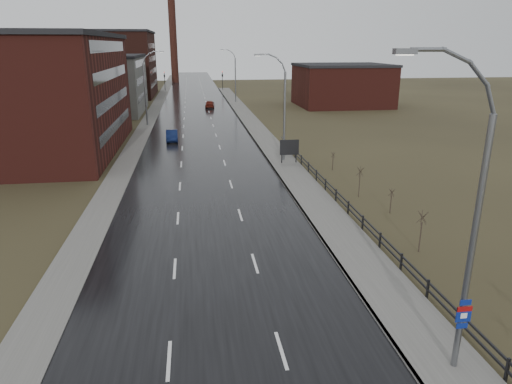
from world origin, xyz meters
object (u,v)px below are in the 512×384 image
object	(u,v)px
car_far	(210,104)
car_near	(172,136)
billboard	(289,148)
streetlight_main	(467,227)

from	to	relation	value
car_far	car_near	bearing A→B (deg)	83.42
billboard	car_far	size ratio (longest dim) A/B	0.60
car_near	car_far	xyz separation A→B (m)	(6.42, 33.02, 0.06)
billboard	car_near	bearing A→B (deg)	131.94
streetlight_main	car_near	xyz separation A→B (m)	(-12.16, 46.85, -5.35)
billboard	car_far	distance (m)	47.70
streetlight_main	car_far	xyz separation A→B (m)	(-5.75, 79.87, -5.30)
car_near	car_far	world-z (taller)	car_far
streetlight_main	car_far	world-z (taller)	streetlight_main
streetlight_main	car_far	bearing A→B (deg)	94.11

